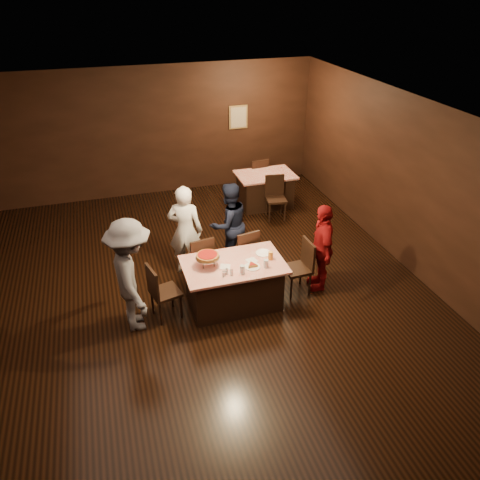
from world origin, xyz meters
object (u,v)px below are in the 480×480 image
(diner_grey_knit, at_px, (132,276))
(chair_back_near, at_px, (276,198))
(main_table, at_px, (234,284))
(pizza_stand, at_px, (208,256))
(chair_far_right, at_px, (243,252))
(glass_amber, at_px, (271,256))
(glass_front_left, at_px, (242,270))
(diner_white_jacket, at_px, (185,231))
(chair_end_left, at_px, (165,291))
(diner_navy_hoodie, at_px, (229,224))
(diner_red_shirt, at_px, (322,247))
(chair_back_far, at_px, (257,177))
(chair_far_left, at_px, (199,259))
(chair_end_right, at_px, (297,268))
(glass_front_right, at_px, (266,264))
(plate_empty, at_px, (263,253))
(back_table, at_px, (265,190))

(diner_grey_knit, bearing_deg, chair_back_near, -55.31)
(main_table, height_order, diner_grey_knit, diner_grey_knit)
(pizza_stand, bearing_deg, chair_far_right, 41.19)
(glass_amber, bearing_deg, glass_front_left, -155.56)
(diner_white_jacket, bearing_deg, diner_grey_knit, 73.07)
(chair_end_left, xyz_separation_m, diner_navy_hoodie, (1.39, 1.26, 0.31))
(diner_navy_hoodie, bearing_deg, diner_white_jacket, -10.80)
(chair_end_left, height_order, diner_red_shirt, diner_red_shirt)
(chair_back_far, relative_size, glass_amber, 6.79)
(chair_far_left, bearing_deg, diner_navy_hoodie, -153.80)
(chair_far_right, xyz_separation_m, chair_end_right, (0.70, -0.75, 0.00))
(diner_grey_knit, relative_size, glass_front_right, 12.89)
(chair_far_right, bearing_deg, plate_empty, 93.75)
(chair_far_right, bearing_deg, back_table, -127.55)
(chair_end_left, bearing_deg, glass_front_right, -113.28)
(main_table, xyz_separation_m, chair_end_left, (-1.10, 0.00, 0.09))
(main_table, height_order, glass_front_right, glass_front_right)
(diner_grey_knit, relative_size, glass_amber, 12.89)
(chair_far_right, distance_m, glass_amber, 0.90)
(chair_back_far, bearing_deg, chair_end_left, 49.19)
(main_table, height_order, diner_navy_hoodie, diner_navy_hoodie)
(chair_end_right, relative_size, diner_navy_hoodie, 0.60)
(chair_far_right, relative_size, diner_grey_knit, 0.53)
(main_table, distance_m, chair_back_far, 4.34)
(back_table, relative_size, chair_far_right, 1.37)
(diner_grey_knit, bearing_deg, glass_front_right, -99.83)
(diner_navy_hoodie, bearing_deg, diner_grey_knit, 18.48)
(glass_front_right, bearing_deg, chair_far_right, 92.86)
(chair_end_left, xyz_separation_m, glass_front_right, (1.55, -0.25, 0.37))
(main_table, xyz_separation_m, chair_back_far, (1.75, 3.97, 0.09))
(diner_white_jacket, bearing_deg, back_table, -112.84)
(chair_far_left, bearing_deg, back_table, -139.47)
(glass_front_right, bearing_deg, main_table, 150.95)
(chair_back_near, bearing_deg, glass_front_right, -105.89)
(diner_white_jacket, bearing_deg, diner_navy_hoodie, -150.59)
(diner_white_jacket, height_order, glass_front_right, diner_white_jacket)
(chair_far_left, bearing_deg, chair_far_right, 169.91)
(glass_amber, bearing_deg, chair_end_right, 5.71)
(diner_grey_knit, bearing_deg, chair_end_right, -93.27)
(back_table, height_order, plate_empty, plate_empty)
(chair_end_left, distance_m, chair_end_right, 2.20)
(plate_empty, bearing_deg, glass_front_right, -104.04)
(chair_far_left, distance_m, diner_white_jacket, 0.57)
(back_table, height_order, glass_front_right, glass_front_right)
(back_table, xyz_separation_m, glass_amber, (-1.15, -3.42, 0.46))
(chair_back_near, relative_size, pizza_stand, 2.50)
(pizza_stand, bearing_deg, diner_grey_knit, -173.93)
(chair_end_left, relative_size, glass_front_left, 6.79)
(main_table, xyz_separation_m, pizza_stand, (-0.40, 0.05, 0.57))
(diner_navy_hoodie, distance_m, glass_amber, 1.34)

